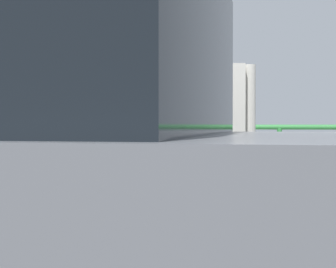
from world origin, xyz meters
TOP-DOWN VIEW (x-y plane):
  - sidewalk_curb at (0.00, 1.61)m, footprint 36.00×3.21m
  - parking_meter at (0.07, 0.37)m, footprint 0.17×0.18m
  - pedestrian_at_meter at (0.68, 0.56)m, footprint 0.62×0.65m
  - background_railing at (-0.00, 3.02)m, footprint 24.06×0.06m

SIDE VIEW (x-z plane):
  - sidewalk_curb at x=0.00m, z-range 0.00..0.16m
  - background_railing at x=0.00m, z-range 0.39..1.42m
  - pedestrian_at_meter at x=0.68m, z-range 0.28..2.00m
  - parking_meter at x=0.07m, z-range 0.47..1.85m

